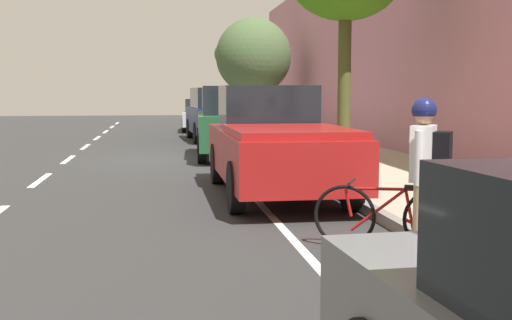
{
  "coord_description": "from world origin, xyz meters",
  "views": [
    {
      "loc": [
        -0.81,
        -17.61,
        1.82
      ],
      "look_at": [
        0.32,
        -10.08,
        1.03
      ],
      "focal_mm": 45.38,
      "sensor_mm": 36.0,
      "label": 1
    }
  ],
  "objects_px": {
    "parked_suv_dark_blue_far": "(216,113)",
    "parked_suv_green_mid": "(232,121)",
    "cyclist_with_backpack": "(426,161)",
    "bicycle_at_curb": "(390,217)",
    "parked_pickup_red_second": "(275,144)",
    "parked_sedan_silver_farthest": "(202,115)",
    "pedestrian_on_phone": "(274,109)",
    "street_tree_far_end": "(254,56)",
    "street_tree_corner": "(234,57)",
    "fire_hydrant": "(339,155)"
  },
  "relations": [
    {
      "from": "parked_sedan_silver_farthest",
      "to": "cyclist_with_backpack",
      "type": "bearing_deg",
      "value": -88.07
    },
    {
      "from": "street_tree_corner",
      "to": "pedestrian_on_phone",
      "type": "distance_m",
      "value": 7.87
    },
    {
      "from": "parked_pickup_red_second",
      "to": "pedestrian_on_phone",
      "type": "height_order",
      "value": "parked_pickup_red_second"
    },
    {
      "from": "parked_suv_green_mid",
      "to": "parked_sedan_silver_farthest",
      "type": "distance_m",
      "value": 12.73
    },
    {
      "from": "parked_sedan_silver_farthest",
      "to": "cyclist_with_backpack",
      "type": "xyz_separation_m",
      "value": [
        0.81,
        -24.1,
        0.33
      ]
    },
    {
      "from": "street_tree_far_end",
      "to": "street_tree_corner",
      "type": "relative_size",
      "value": 1.06
    },
    {
      "from": "parked_suv_dark_blue_far",
      "to": "parked_pickup_red_second",
      "type": "bearing_deg",
      "value": -90.45
    },
    {
      "from": "cyclist_with_backpack",
      "to": "fire_hydrant",
      "type": "relative_size",
      "value": 2.11
    },
    {
      "from": "pedestrian_on_phone",
      "to": "cyclist_with_backpack",
      "type": "bearing_deg",
      "value": -96.03
    },
    {
      "from": "parked_pickup_red_second",
      "to": "pedestrian_on_phone",
      "type": "distance_m",
      "value": 18.17
    },
    {
      "from": "parked_suv_dark_blue_far",
      "to": "bicycle_at_curb",
      "type": "xyz_separation_m",
      "value": [
        0.49,
        -17.48,
        -0.63
      ]
    },
    {
      "from": "bicycle_at_curb",
      "to": "fire_hydrant",
      "type": "xyz_separation_m",
      "value": [
        0.9,
        5.28,
        0.19
      ]
    },
    {
      "from": "parked_pickup_red_second",
      "to": "parked_suv_dark_blue_far",
      "type": "relative_size",
      "value": 1.11
    },
    {
      "from": "parked_suv_green_mid",
      "to": "bicycle_at_curb",
      "type": "height_order",
      "value": "parked_suv_green_mid"
    },
    {
      "from": "parked_suv_dark_blue_far",
      "to": "street_tree_corner",
      "type": "height_order",
      "value": "street_tree_corner"
    },
    {
      "from": "pedestrian_on_phone",
      "to": "street_tree_corner",
      "type": "bearing_deg",
      "value": 97.75
    },
    {
      "from": "street_tree_far_end",
      "to": "bicycle_at_curb",
      "type": "bearing_deg",
      "value": -94.2
    },
    {
      "from": "street_tree_corner",
      "to": "parked_suv_green_mid",
      "type": "bearing_deg",
      "value": -96.82
    },
    {
      "from": "parked_suv_dark_blue_far",
      "to": "street_tree_corner",
      "type": "relative_size",
      "value": 1.01
    },
    {
      "from": "parked_suv_green_mid",
      "to": "bicycle_at_curb",
      "type": "relative_size",
      "value": 2.97
    },
    {
      "from": "parked_pickup_red_second",
      "to": "parked_sedan_silver_farthest",
      "type": "relative_size",
      "value": 1.18
    },
    {
      "from": "parked_suv_green_mid",
      "to": "street_tree_far_end",
      "type": "distance_m",
      "value": 11.52
    },
    {
      "from": "parked_pickup_red_second",
      "to": "parked_sedan_silver_farthest",
      "type": "bearing_deg",
      "value": 90.0
    },
    {
      "from": "parked_sedan_silver_farthest",
      "to": "fire_hydrant",
      "type": "bearing_deg",
      "value": -85.37
    },
    {
      "from": "parked_pickup_red_second",
      "to": "cyclist_with_backpack",
      "type": "distance_m",
      "value": 4.79
    },
    {
      "from": "parked_suv_dark_blue_far",
      "to": "cyclist_with_backpack",
      "type": "xyz_separation_m",
      "value": [
        0.71,
        -17.94,
        0.06
      ]
    },
    {
      "from": "parked_suv_green_mid",
      "to": "street_tree_corner",
      "type": "height_order",
      "value": "street_tree_corner"
    },
    {
      "from": "fire_hydrant",
      "to": "bicycle_at_curb",
      "type": "bearing_deg",
      "value": -99.62
    },
    {
      "from": "parked_pickup_red_second",
      "to": "parked_suv_dark_blue_far",
      "type": "height_order",
      "value": "parked_suv_dark_blue_far"
    },
    {
      "from": "parked_suv_dark_blue_far",
      "to": "street_tree_far_end",
      "type": "relative_size",
      "value": 0.95
    },
    {
      "from": "parked_suv_dark_blue_far",
      "to": "parked_sedan_silver_farthest",
      "type": "distance_m",
      "value": 6.17
    },
    {
      "from": "street_tree_far_end",
      "to": "parked_suv_dark_blue_far",
      "type": "bearing_deg",
      "value": -115.13
    },
    {
      "from": "street_tree_far_end",
      "to": "cyclist_with_backpack",
      "type": "bearing_deg",
      "value": -93.56
    },
    {
      "from": "fire_hydrant",
      "to": "parked_suv_dark_blue_far",
      "type": "bearing_deg",
      "value": 96.47
    },
    {
      "from": "parked_suv_dark_blue_far",
      "to": "bicycle_at_curb",
      "type": "relative_size",
      "value": 2.95
    },
    {
      "from": "parked_suv_green_mid",
      "to": "bicycle_at_curb",
      "type": "xyz_separation_m",
      "value": [
        0.6,
        -10.92,
        -0.63
      ]
    },
    {
      "from": "street_tree_corner",
      "to": "pedestrian_on_phone",
      "type": "bearing_deg",
      "value": -82.25
    },
    {
      "from": "parked_sedan_silver_farthest",
      "to": "parked_suv_green_mid",
      "type": "bearing_deg",
      "value": -90.04
    },
    {
      "from": "parked_suv_dark_blue_far",
      "to": "bicycle_at_curb",
      "type": "height_order",
      "value": "parked_suv_dark_blue_far"
    },
    {
      "from": "bicycle_at_curb",
      "to": "street_tree_corner",
      "type": "relative_size",
      "value": 0.34
    },
    {
      "from": "bicycle_at_curb",
      "to": "pedestrian_on_phone",
      "type": "bearing_deg",
      "value": 83.28
    },
    {
      "from": "parked_suv_dark_blue_far",
      "to": "parked_sedan_silver_farthest",
      "type": "height_order",
      "value": "parked_suv_dark_blue_far"
    },
    {
      "from": "fire_hydrant",
      "to": "cyclist_with_backpack",
      "type": "bearing_deg",
      "value": -96.7
    },
    {
      "from": "parked_suv_dark_blue_far",
      "to": "parked_suv_green_mid",
      "type": "bearing_deg",
      "value": -90.98
    },
    {
      "from": "parked_suv_dark_blue_far",
      "to": "fire_hydrant",
      "type": "bearing_deg",
      "value": -83.53
    },
    {
      "from": "parked_sedan_silver_farthest",
      "to": "pedestrian_on_phone",
      "type": "xyz_separation_m",
      "value": [
        3.2,
        -1.5,
        0.31
      ]
    },
    {
      "from": "parked_pickup_red_second",
      "to": "fire_hydrant",
      "type": "bearing_deg",
      "value": 34.76
    },
    {
      "from": "cyclist_with_backpack",
      "to": "bicycle_at_curb",
      "type": "bearing_deg",
      "value": 115.43
    },
    {
      "from": "parked_suv_green_mid",
      "to": "cyclist_with_backpack",
      "type": "xyz_separation_m",
      "value": [
        0.82,
        -11.38,
        0.06
      ]
    },
    {
      "from": "parked_sedan_silver_farthest",
      "to": "pedestrian_on_phone",
      "type": "height_order",
      "value": "pedestrian_on_phone"
    }
  ]
}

